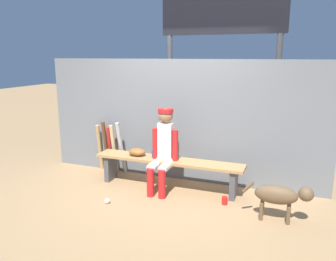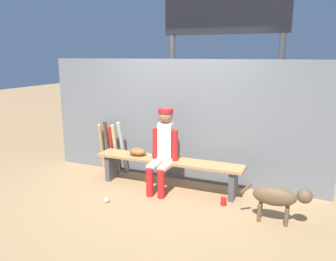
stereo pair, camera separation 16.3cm
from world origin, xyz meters
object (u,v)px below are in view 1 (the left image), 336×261
Objects in this scene: baseball at (107,201)px; dog at (281,196)px; player_seated at (163,148)px; cup_on_ground at (225,201)px; bat_wood_dark at (106,146)px; bat_aluminum_silver at (121,148)px; baseball_glove at (137,152)px; dugout_bench at (168,166)px; bat_wood_tan at (100,147)px; scoreboard at (226,27)px; cup_on_bench at (154,154)px; bat_aluminum_red at (110,149)px; bat_wood_natural at (114,149)px.

baseball is 2.31m from dog.
cup_on_ground is at bearing -9.58° from player_seated.
player_seated is 1.38m from bat_wood_dark.
bat_aluminum_silver is (-0.92, 0.39, -0.21)m from player_seated.
player_seated is 0.52m from baseball_glove.
dugout_bench is 2.81× the size of bat_wood_tan.
player_seated is at bearing -111.35° from scoreboard.
player_seated reaches higher than baseball_glove.
cup_on_ground is (0.98, -0.17, -0.62)m from player_seated.
bat_aluminum_silver reaches higher than baseball_glove.
dog is at bearing -12.72° from baseball_glove.
player_seated is 4.46× the size of baseball_glove.
cup_on_bench reaches higher than dog.
bat_aluminum_silver reaches higher than baseball.
baseball is (-0.55, -0.72, -0.64)m from player_seated.
scoreboard reaches higher than baseball_glove.
bat_aluminum_red is at bearing 169.09° from bat_aluminum_silver.
cup_on_ground is (2.15, -0.60, -0.36)m from bat_aluminum_red.
cup_on_ground is at bearing -15.10° from bat_wood_tan.
player_seated is 1.11m from baseball.
dugout_bench is at bearing -111.50° from scoreboard.
player_seated is at bearing -20.38° from bat_wood_dark.
bat_aluminum_red is 11.11× the size of baseball.
bat_wood_natural is 11.72× the size of baseball.
scoreboard is at bearing 62.80° from baseball.
bat_aluminum_silver is 0.78m from cup_on_bench.
scoreboard is at bearing 52.07° from baseball_glove.
bat_wood_tan is (-1.45, 0.37, 0.05)m from dugout_bench.
baseball is at bearing -71.57° from bat_aluminum_silver.
dugout_bench is at bearing 70.55° from player_seated.
player_seated is at bearing -109.45° from dugout_bench.
dugout_bench is at bearing -14.43° from bat_wood_tan.
baseball_glove is 0.97m from baseball.
dog is at bearing -58.42° from scoreboard.
bat_aluminum_silver reaches higher than cup_on_bench.
bat_wood_natural reaches higher than baseball_glove.
dog is (2.88, -0.82, -0.08)m from bat_aluminum_red.
bat_wood_tan is (-0.24, 0.04, 0.00)m from bat_aluminum_red.
baseball_glove is at bearing -25.61° from bat_aluminum_red.
player_seated reaches higher than bat_aluminum_red.
bat_wood_tan is at bearing 169.63° from bat_aluminum_red.
bat_aluminum_red is 0.12m from bat_wood_dark.
bat_aluminum_red reaches higher than baseball.
scoreboard is at bearing 30.57° from bat_aluminum_red.
cup_on_bench is (-0.23, 0.01, 0.16)m from dugout_bench.
scoreboard reaches higher than bat_wood_tan.
baseball is at bearing -58.88° from bat_wood_dark.
baseball_glove reaches higher than dugout_bench.
bat_wood_natural is at bearing -18.60° from bat_aluminum_red.
cup_on_bench is (0.73, -0.27, 0.06)m from bat_aluminum_silver.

